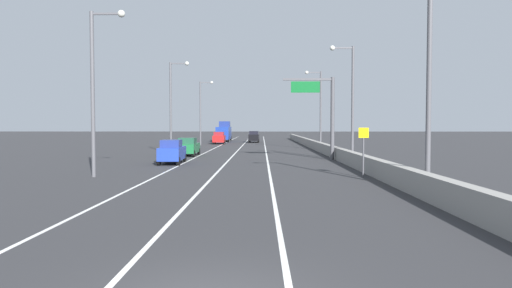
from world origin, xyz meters
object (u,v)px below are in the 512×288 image
speed_advisory_sign (363,148)px  car_blue_3 (172,152)px  lamp_post_left_far (202,109)px  car_green_1 (188,147)px  lamp_post_right_second (350,95)px  lamp_post_right_near (424,69)px  box_truck (224,132)px  car_black_0 (254,137)px  car_red_2 (219,138)px  lamp_post_right_third (319,105)px  lamp_post_left_mid (173,101)px  lamp_post_left_near (97,82)px  overhead_sign_gantry (324,108)px

speed_advisory_sign → car_blue_3: speed_advisory_sign is taller
lamp_post_left_far → car_green_1: bearing=-85.9°
lamp_post_right_second → car_blue_3: 15.99m
lamp_post_right_near → box_truck: 68.65m
lamp_post_right_near → box_truck: size_ratio=1.04×
lamp_post_right_near → car_black_0: 62.72m
lamp_post_left_far → box_truck: (2.03, 17.02, -3.99)m
lamp_post_right_near → car_red_2: size_ratio=2.10×
speed_advisory_sign → car_red_2: 51.30m
lamp_post_right_near → lamp_post_right_third: bearing=90.5°
lamp_post_left_mid → car_black_0: bearing=76.4°
speed_advisory_sign → lamp_post_right_near: lamp_post_right_near is taller
box_truck → car_blue_3: bearing=-90.0°
lamp_post_right_second → car_red_2: size_ratio=2.10×
lamp_post_right_near → lamp_post_right_third: same height
lamp_post_left_near → car_red_2: (2.78, 49.42, -4.77)m
overhead_sign_gantry → speed_advisory_sign: size_ratio=2.50×
overhead_sign_gantry → box_truck: bearing=105.4°
speed_advisory_sign → lamp_post_left_far: bearing=109.4°
lamp_post_right_second → lamp_post_right_third: (-0.40, 18.28, 0.00)m
car_green_1 → lamp_post_left_near: bearing=-97.0°
overhead_sign_gantry → lamp_post_right_third: bearing=84.6°
lamp_post_left_near → lamp_post_left_far: 43.88m
speed_advisory_sign → lamp_post_left_mid: size_ratio=0.30×
car_green_1 → car_blue_3: (0.25, -9.62, 0.04)m
lamp_post_right_third → lamp_post_left_mid: 18.98m
lamp_post_left_near → car_green_1: size_ratio=2.16×
lamp_post_left_near → lamp_post_left_mid: bearing=89.1°
speed_advisory_sign → box_truck: box_truck is taller
lamp_post_right_third → lamp_post_right_second: bearing=-88.7°
lamp_post_right_near → car_black_0: bearing=98.3°
lamp_post_right_near → car_green_1: size_ratio=2.16×
lamp_post_right_second → box_truck: (-15.01, 48.61, -3.99)m
lamp_post_left_far → car_red_2: bearing=68.7°
lamp_post_right_near → lamp_post_left_far: size_ratio=1.00×
overhead_sign_gantry → box_truck: size_ratio=0.78×
lamp_post_left_mid → box_truck: lamp_post_left_mid is taller
car_green_1 → car_red_2: 30.16m
speed_advisory_sign → car_red_2: speed_advisory_sign is taller
lamp_post_left_mid → lamp_post_left_far: bearing=89.3°
lamp_post_left_far → box_truck: size_ratio=1.04×
speed_advisory_sign → lamp_post_left_mid: lamp_post_left_mid is taller
lamp_post_right_second → speed_advisory_sign: bearing=-97.1°
lamp_post_left_mid → car_red_2: bearing=84.9°
lamp_post_left_near → car_black_0: (8.57, 55.89, -4.74)m
lamp_post_right_third → lamp_post_left_mid: size_ratio=1.00×
lamp_post_left_mid → car_blue_3: (2.29, -12.29, -4.80)m
car_red_2 → car_blue_3: (-0.15, -39.77, -0.03)m
overhead_sign_gantry → lamp_post_right_near: lamp_post_right_near is taller
lamp_post_left_mid → lamp_post_left_far: (0.27, 21.94, 0.00)m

